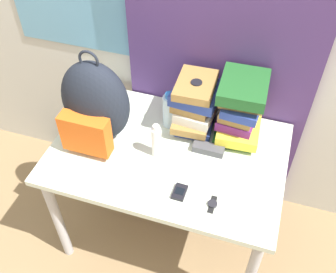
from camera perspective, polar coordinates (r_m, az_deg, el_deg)
wall_back at (r=1.90m, az=4.33°, el=19.11°), size 6.00×0.06×2.50m
curtain_blue at (r=1.83m, az=8.40°, el=17.62°), size 0.95×0.04×2.50m
desk at (r=1.95m, az=0.00°, el=-3.92°), size 1.11×0.74×0.70m
backpack at (r=1.84m, az=-10.59°, el=4.55°), size 0.33×0.28×0.49m
book_stack_left at (r=1.92m, az=4.07°, el=4.75°), size 0.23×0.28×0.27m
book_stack_center at (r=1.88m, az=10.48°, el=3.97°), size 0.23×0.28×0.32m
water_bottle at (r=1.95m, az=0.27°, el=3.82°), size 0.07×0.07×0.20m
sports_bottle at (r=1.92m, az=3.94°, el=4.47°), size 0.08×0.08×0.28m
sunscreen_bottle at (r=1.81m, az=-1.70°, el=-0.69°), size 0.05×0.05×0.19m
cell_phone at (r=1.72m, az=1.70°, el=-8.08°), size 0.06×0.08×0.02m
sunglasses_case at (r=1.88m, az=5.88°, el=-1.81°), size 0.15×0.06×0.04m
wristwatch at (r=1.70m, az=6.47°, el=-9.73°), size 0.04×0.09×0.01m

